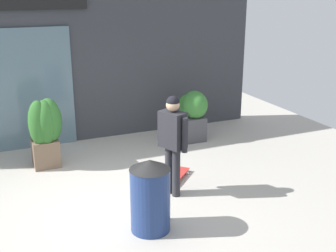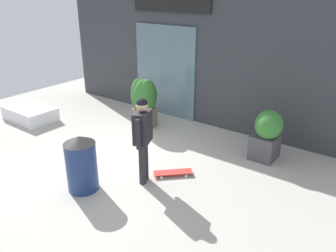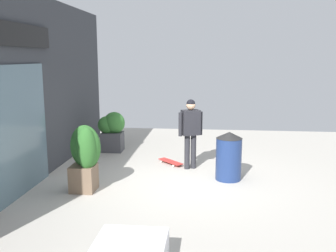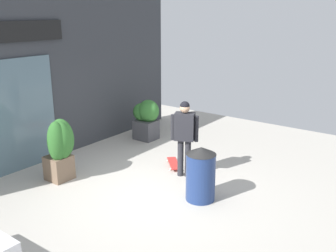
{
  "view_description": "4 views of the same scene",
  "coord_description": "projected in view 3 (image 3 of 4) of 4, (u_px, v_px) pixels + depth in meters",
  "views": [
    {
      "loc": [
        -1.58,
        -6.0,
        3.29
      ],
      "look_at": [
        1.19,
        0.44,
        1.0
      ],
      "focal_mm": 46.16,
      "sensor_mm": 36.0,
      "label": 1
    },
    {
      "loc": [
        4.79,
        -4.36,
        3.5
      ],
      "look_at": [
        1.19,
        0.44,
        1.0
      ],
      "focal_mm": 36.55,
      "sensor_mm": 36.0,
      "label": 2
    },
    {
      "loc": [
        -7.52,
        -0.48,
        2.62
      ],
      "look_at": [
        1.19,
        0.44,
        1.0
      ],
      "focal_mm": 39.47,
      "sensor_mm": 36.0,
      "label": 3
    },
    {
      "loc": [
        -5.42,
        -4.47,
        3.48
      ],
      "look_at": [
        1.19,
        0.44,
        1.0
      ],
      "focal_mm": 41.26,
      "sensor_mm": 36.0,
      "label": 4
    }
  ],
  "objects": [
    {
      "name": "trash_bin",
      "position": [
        229.0,
        156.0,
        7.99
      ],
      "size": [
        0.57,
        0.57,
        1.06
      ],
      "color": "navy",
      "rests_on": "ground_plane"
    },
    {
      "name": "planter_box_right",
      "position": [
        86.0,
        153.0,
        7.29
      ],
      "size": [
        0.62,
        0.63,
        1.32
      ],
      "color": "brown",
      "rests_on": "ground_plane"
    },
    {
      "name": "skateboard",
      "position": [
        171.0,
        162.0,
        9.23
      ],
      "size": [
        0.69,
        0.69,
        0.08
      ],
      "rotation": [
        0.0,
        0.0,
        0.78
      ],
      "color": "red",
      "rests_on": "ground_plane"
    },
    {
      "name": "skateboarder",
      "position": [
        191.0,
        127.0,
        8.7
      ],
      "size": [
        0.4,
        0.55,
        1.67
      ],
      "rotation": [
        0.0,
        0.0,
        0.41
      ],
      "color": "#28282D",
      "rests_on": "ground_plane"
    },
    {
      "name": "planter_box_left",
      "position": [
        112.0,
        130.0,
        10.45
      ],
      "size": [
        0.6,
        0.76,
        1.12
      ],
      "color": "#47474C",
      "rests_on": "ground_plane"
    },
    {
      "name": "ground_plane",
      "position": [
        182.0,
        182.0,
        7.88
      ],
      "size": [
        12.0,
        12.0,
        0.0
      ],
      "primitive_type": "plane",
      "color": "#B2ADA3"
    },
    {
      "name": "building_facade",
      "position": [
        33.0,
        90.0,
        7.82
      ],
      "size": [
        8.77,
        0.31,
        3.95
      ],
      "color": "#383A3F",
      "rests_on": "ground_plane"
    }
  ]
}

